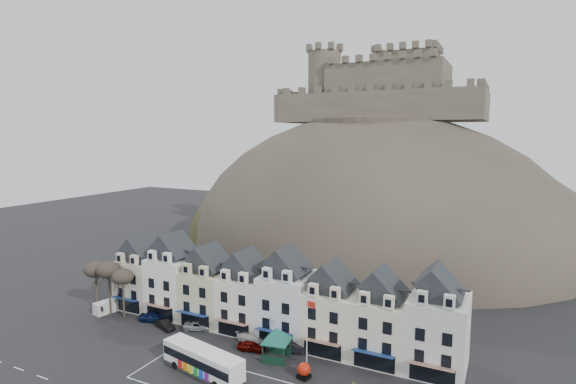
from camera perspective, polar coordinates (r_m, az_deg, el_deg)
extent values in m
cube|color=silver|center=(57.05, -8.43, -23.02)|extent=(22.00, 7.50, 0.01)
cube|color=beige|center=(81.14, -17.72, -10.82)|extent=(6.80, 8.00, 8.00)
cube|color=#202428|center=(79.71, -17.86, -7.26)|extent=(6.80, 5.76, 2.80)
cube|color=beige|center=(78.41, -20.49, -7.84)|extent=(1.20, 0.80, 1.60)
cube|color=beige|center=(76.31, -18.94, -8.18)|extent=(1.20, 0.80, 1.60)
cube|color=black|center=(79.36, -19.72, -13.38)|extent=(5.10, 0.06, 2.20)
cube|color=navy|center=(78.49, -20.12, -12.62)|extent=(5.10, 1.29, 0.43)
cube|color=white|center=(76.56, -14.00, -11.31)|extent=(6.80, 8.00, 9.20)
cube|color=#202428|center=(74.94, -14.14, -7.10)|extent=(6.80, 5.76, 2.80)
cube|color=white|center=(73.41, -16.86, -7.74)|extent=(1.20, 0.80, 1.60)
cube|color=white|center=(71.44, -15.10, -8.09)|extent=(1.20, 0.80, 1.60)
cube|color=black|center=(74.86, -15.98, -14.50)|extent=(5.10, 0.06, 2.20)
cube|color=maroon|center=(73.94, -16.37, -13.72)|extent=(5.10, 1.29, 0.43)
cube|color=beige|center=(72.73, -9.79, -12.70)|extent=(6.80, 8.00, 8.00)
cube|color=#202428|center=(71.14, -9.89, -8.76)|extent=(6.80, 5.76, 2.80)
cube|color=beige|center=(69.38, -12.67, -9.50)|extent=(1.20, 0.80, 1.60)
cube|color=beige|center=(67.60, -10.67, -9.90)|extent=(1.20, 0.80, 1.60)
cube|color=black|center=(70.74, -11.74, -15.69)|extent=(5.10, 0.06, 2.20)
cube|color=navy|center=(69.76, -12.12, -14.88)|extent=(5.10, 1.29, 0.43)
cube|color=white|center=(69.16, -5.11, -13.70)|extent=(6.80, 8.00, 8.00)
cube|color=#202428|center=(67.48, -5.16, -9.57)|extent=(6.80, 5.76, 2.80)
cube|color=white|center=(65.46, -7.96, -10.42)|extent=(1.20, 0.80, 1.60)
cube|color=white|center=(63.89, -5.71, -10.83)|extent=(1.20, 0.80, 1.60)
cube|color=black|center=(67.05, -6.96, -16.91)|extent=(5.10, 0.06, 2.20)
cube|color=maroon|center=(66.02, -7.31, -16.09)|extent=(5.10, 1.29, 0.43)
cube|color=white|center=(65.86, 0.10, -14.20)|extent=(6.80, 8.00, 9.20)
cube|color=#202428|center=(63.97, 0.10, -9.36)|extent=(6.80, 5.76, 2.80)
cube|color=white|center=(61.68, -2.67, -10.30)|extent=(1.20, 0.80, 1.60)
cube|color=white|center=(60.34, -0.14, -10.69)|extent=(1.20, 0.80, 1.60)
cube|color=black|center=(63.88, -1.58, -18.14)|extent=(5.10, 0.06, 2.20)
cube|color=navy|center=(62.80, -1.89, -17.30)|extent=(5.10, 1.29, 0.43)
cube|color=white|center=(63.59, 5.81, -15.63)|extent=(6.80, 8.00, 8.00)
cube|color=#202428|center=(61.76, 5.88, -11.18)|extent=(6.80, 5.76, 2.80)
cube|color=white|center=(59.22, 3.23, -12.28)|extent=(1.20, 0.80, 1.60)
cube|color=white|center=(58.18, 6.01, -12.68)|extent=(1.20, 0.80, 1.60)
cube|color=black|center=(61.30, 4.37, -19.31)|extent=(5.10, 0.06, 2.20)
cube|color=maroon|center=(60.17, 4.13, -18.46)|extent=(5.10, 1.29, 0.43)
cube|color=silver|center=(61.76, 11.98, -16.48)|extent=(6.80, 8.00, 8.00)
cube|color=#202428|center=(59.87, 12.12, -11.91)|extent=(6.80, 5.76, 2.80)
cube|color=silver|center=(57.06, 9.69, -13.15)|extent=(1.20, 0.80, 1.60)
cube|color=silver|center=(56.35, 12.69, -13.49)|extent=(1.20, 0.80, 1.60)
cube|color=black|center=(59.39, 10.87, -20.35)|extent=(5.10, 0.06, 2.20)
cube|color=navy|center=(58.23, 10.72, -19.50)|extent=(5.10, 1.29, 0.43)
cube|color=silver|center=(60.39, 18.53, -16.65)|extent=(6.80, 8.00, 9.20)
cube|color=#202428|center=(58.32, 18.76, -11.42)|extent=(6.80, 5.76, 2.80)
cube|color=silver|center=(55.24, 16.66, -12.73)|extent=(1.20, 0.80, 1.60)
cube|color=silver|center=(54.87, 19.82, -12.99)|extent=(1.20, 0.80, 1.60)
cube|color=black|center=(58.22, 17.80, -21.18)|extent=(5.10, 0.06, 2.20)
cube|color=maroon|center=(57.03, 17.75, -20.34)|extent=(5.10, 1.29, 0.43)
ellipsoid|color=#3C352E|center=(116.74, 10.48, -7.10)|extent=(96.00, 76.00, 68.00)
ellipsoid|color=#262E17|center=(119.10, -0.63, -6.69)|extent=(52.00, 44.00, 42.00)
ellipsoid|color=#3C352E|center=(116.73, 22.53, -7.55)|extent=(56.00, 48.00, 46.00)
ellipsoid|color=#262E17|center=(105.04, 6.23, -8.65)|extent=(40.00, 28.00, 28.00)
ellipsoid|color=#3C352E|center=(103.18, 14.03, -9.12)|extent=(36.00, 28.00, 24.00)
cylinder|color=#3C352E|center=(113.19, 10.84, 8.29)|extent=(30.00, 30.00, 3.00)
cube|color=brown|center=(109.53, 10.32, 10.69)|extent=(48.00, 2.20, 7.00)
cube|color=brown|center=(128.83, 12.84, 10.10)|extent=(48.00, 2.20, 7.00)
cube|color=brown|center=(127.43, 1.02, 10.31)|extent=(2.20, 22.00, 7.00)
cube|color=brown|center=(115.35, 23.47, 10.04)|extent=(2.20, 22.00, 7.00)
cube|color=brown|center=(119.10, 12.71, 13.00)|extent=(28.00, 18.00, 10.00)
cube|color=brown|center=(120.31, 14.86, 13.60)|extent=(14.00, 12.00, 13.00)
cylinder|color=brown|center=(120.21, 4.61, 13.10)|extent=(8.40, 8.40, 18.00)
cylinder|color=silver|center=(121.67, 15.01, 17.81)|extent=(0.16, 0.16, 5.00)
cylinder|color=#312B1F|center=(81.60, -23.11, -11.80)|extent=(0.32, 0.32, 5.74)
ellipsoid|color=#383028|center=(80.40, -23.26, -9.03)|extent=(3.61, 3.61, 2.54)
cylinder|color=#312B1F|center=(79.39, -21.68, -12.15)|extent=(0.32, 0.32, 6.02)
ellipsoid|color=#383028|center=(78.11, -21.83, -9.17)|extent=(3.78, 3.78, 2.67)
cylinder|color=#312B1F|center=(77.38, -20.14, -12.81)|extent=(0.32, 0.32, 5.46)
ellipsoid|color=#383028|center=(76.16, -20.27, -10.05)|extent=(3.43, 3.43, 2.42)
cube|color=#262628|center=(59.12, -10.73, -21.50)|extent=(11.96, 4.96, 0.53)
cube|color=white|center=(58.39, -10.77, -20.17)|extent=(11.95, 4.90, 2.67)
cube|color=black|center=(58.33, -10.77, -20.04)|extent=(11.73, 4.94, 1.01)
cube|color=white|center=(57.85, -10.80, -19.11)|extent=(11.70, 4.75, 0.26)
cube|color=orange|center=(54.18, -6.45, -21.16)|extent=(0.31, 1.26, 0.30)
cylinder|color=black|center=(57.53, -7.27, -22.18)|extent=(1.06, 0.53, 1.02)
cylinder|color=black|center=(60.96, -14.12, -20.55)|extent=(1.06, 0.53, 1.02)
cylinder|color=black|center=(62.28, -12.27, -19.86)|extent=(1.06, 0.53, 1.02)
cube|color=black|center=(62.64, -2.30, -18.75)|extent=(0.18, 0.18, 2.47)
cube|color=black|center=(61.85, 0.26, -19.10)|extent=(0.18, 0.18, 2.47)
cube|color=black|center=(60.30, -3.24, -19.84)|extent=(0.18, 0.18, 2.47)
cube|color=black|center=(59.49, -0.57, -20.23)|extent=(0.18, 0.18, 2.47)
cube|color=black|center=(60.51, -1.47, -18.43)|extent=(3.89, 3.89, 0.12)
cone|color=#13574F|center=(60.11, -1.47, -17.64)|extent=(6.72, 6.72, 1.85)
cube|color=black|center=(57.57, 2.03, -22.35)|extent=(1.60, 1.60, 0.51)
sphere|color=#B91E0A|center=(57.12, 2.03, -21.56)|extent=(1.58, 1.58, 1.58)
cylinder|color=silver|center=(57.91, 2.40, -17.47)|extent=(0.13, 0.13, 8.95)
cube|color=red|center=(56.10, 2.95, -14.09)|extent=(1.21, 0.28, 0.78)
cube|color=silver|center=(80.96, -21.93, -13.33)|extent=(2.64, 4.45, 1.90)
cube|color=black|center=(80.84, -21.95, -13.09)|extent=(1.70, 0.43, 0.81)
imported|color=#0C153C|center=(74.97, -16.68, -14.95)|extent=(4.75, 3.05, 1.51)
imported|color=black|center=(72.06, -15.36, -15.92)|extent=(4.16, 2.57, 1.29)
imported|color=#9CA0A3|center=(70.69, -11.31, -16.30)|extent=(4.76, 3.61, 1.22)
imported|color=silver|center=(65.88, -4.64, -17.95)|extent=(4.74, 2.36, 1.32)
imported|color=#570705|center=(63.69, -4.70, -18.91)|extent=(3.94, 2.22, 1.27)
imported|color=black|center=(63.09, 0.64, -19.05)|extent=(4.75, 2.77, 1.48)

